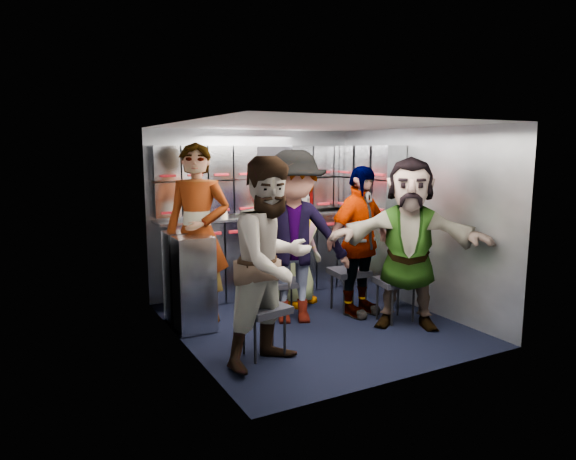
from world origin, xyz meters
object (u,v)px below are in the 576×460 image
jump_seat_near_right (396,284)px  attendant_arc_e (409,243)px  attendant_arc_a (273,263)px  attendant_arc_c (296,242)px  attendant_arc_b (294,237)px  jump_seat_mid_right (349,274)px  jump_seat_mid_left (286,285)px  attendant_standing (198,234)px  jump_seat_center (289,268)px  attendant_arc_d (359,241)px  jump_seat_near_left (264,312)px

jump_seat_near_right → attendant_arc_e: attendant_arc_e is taller
attendant_arc_e → attendant_arc_a: bearing=-135.1°
attendant_arc_c → attendant_arc_b: bearing=-144.3°
jump_seat_mid_right → attendant_arc_e: size_ratio=0.27×
attendant_arc_b → attendant_arc_c: bearing=80.9°
jump_seat_mid_left → attendant_standing: bearing=162.5°
jump_seat_center → jump_seat_mid_right: 0.82m
jump_seat_near_right → attendant_arc_d: size_ratio=0.28×
jump_seat_center → attendant_standing: size_ratio=0.25×
attendant_arc_b → attendant_standing: bearing=174.5°
attendant_arc_e → jump_seat_center: bearing=152.4°
jump_seat_near_left → attendant_arc_a: size_ratio=0.26×
jump_seat_mid_left → jump_seat_center: (0.33, 0.56, 0.04)m
jump_seat_near_left → attendant_arc_b: size_ratio=0.25×
jump_seat_mid_right → attendant_standing: size_ratio=0.25×
jump_seat_mid_left → attendant_arc_d: size_ratio=0.24×
attendant_arc_e → attendant_arc_c: bearing=155.4°
attendant_arc_d → attendant_arc_a: bearing=-167.3°
jump_seat_center → jump_seat_near_right: bearing=-62.8°
attendant_arc_d → attendant_arc_e: bearing=-82.3°
jump_seat_center → attendant_arc_d: 1.07m
jump_seat_near_left → attendant_standing: attendant_standing is taller
attendant_arc_d → attendant_arc_e: 0.60m
jump_seat_center → attendant_arc_d: (0.42, -0.88, 0.44)m
attendant_arc_a → attendant_arc_e: size_ratio=1.01×
jump_seat_mid_left → attendant_arc_c: bearing=48.8°
jump_seat_near_right → attendant_arc_e: bearing=-90.0°
jump_seat_mid_right → jump_seat_center: bearing=120.7°
attendant_standing → jump_seat_mid_left: bearing=19.9°
jump_seat_mid_left → jump_seat_center: jump_seat_center is taller
jump_seat_mid_left → attendant_arc_d: 0.95m
attendant_arc_b → jump_seat_mid_right: bearing=24.8°
jump_seat_mid_right → jump_seat_near_right: size_ratio=1.03×
jump_seat_center → attendant_arc_a: 2.00m
attendant_standing → attendant_arc_e: 2.22m
jump_seat_near_right → jump_seat_center: bearing=117.2°
jump_seat_near_right → jump_seat_mid_left: bearing=144.7°
attendant_standing → attendant_arc_e: attendant_standing is taller
attendant_arc_b → attendant_arc_c: (0.33, 0.56, -0.17)m
attendant_standing → attendant_arc_c: size_ratio=1.28×
jump_seat_center → attendant_arc_a: bearing=-122.3°
attendant_arc_b → attendant_arc_e: attendant_arc_b is taller
attendant_arc_d → jump_seat_mid_left: bearing=142.2°
attendant_standing → attendant_arc_d: (1.66, -0.61, -0.12)m
attendant_arc_a → attendant_arc_c: (1.03, 1.45, -0.15)m
attendant_standing → attendant_arc_d: size_ratio=1.15×
jump_seat_mid_left → attendant_arc_a: size_ratio=0.23×
jump_seat_near_right → attendant_arc_d: 0.61m
jump_seat_mid_right → attendant_arc_a: (-1.45, -0.93, 0.47)m
attendant_arc_a → jump_seat_center: bearing=39.8°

